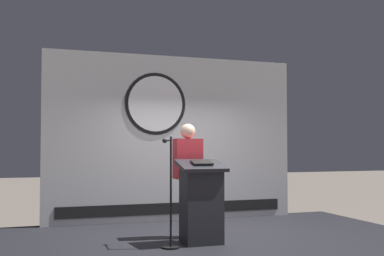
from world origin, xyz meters
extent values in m
cube|color=black|center=(0.00, 0.00, 0.15)|extent=(6.40, 4.00, 0.30)
cube|color=silver|center=(0.00, 1.85, 1.78)|extent=(4.60, 0.10, 2.96)
cylinder|color=black|center=(-0.36, 1.80, 2.39)|extent=(1.11, 0.02, 1.11)
cylinder|color=white|center=(-0.36, 1.79, 2.39)|extent=(0.99, 0.02, 0.99)
cube|color=black|center=(0.00, 1.79, 0.52)|extent=(4.14, 0.02, 0.20)
cube|color=#26262B|center=(-0.23, -0.26, 0.82)|extent=(0.52, 0.40, 1.03)
cube|color=#26262B|center=(-0.23, -0.26, 1.36)|extent=(0.64, 0.50, 0.17)
cube|color=black|center=(-0.23, -0.28, 1.41)|extent=(0.28, 0.20, 0.07)
cylinder|color=black|center=(-0.27, 0.22, 0.73)|extent=(0.26, 0.26, 0.85)
cube|color=red|center=(-0.27, 0.22, 1.45)|extent=(0.40, 0.24, 0.59)
sphere|color=beige|center=(-0.27, 0.22, 1.85)|extent=(0.22, 0.22, 0.22)
cylinder|color=black|center=(-0.71, -0.41, 0.31)|extent=(0.24, 0.24, 0.02)
cylinder|color=black|center=(-0.71, -0.41, 1.03)|extent=(0.03, 0.03, 1.46)
cylinder|color=black|center=(-0.71, -0.26, 1.71)|extent=(0.02, 0.31, 0.02)
sphere|color=#262626|center=(-0.71, -0.10, 1.71)|extent=(0.07, 0.07, 0.07)
camera|label=1|loc=(-2.47, -6.47, 1.63)|focal=44.83mm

